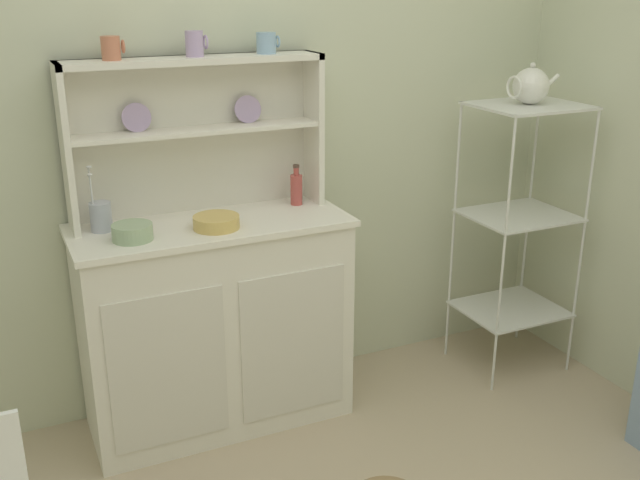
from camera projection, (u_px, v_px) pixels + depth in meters
The scene contains 12 objects.
wall_back at pixel (218, 112), 2.98m from camera, with size 3.84×0.05×2.50m, color beige.
hutch_cabinet at pixel (216, 322), 2.98m from camera, with size 1.07×0.45×0.87m.
hutch_shelf_unit at pixel (194, 122), 2.85m from camera, with size 1.00×0.18×0.61m.
bakers_rack at pixel (519, 211), 3.32m from camera, with size 0.46×0.39×1.25m.
cup_terracotta_0 at pixel (111, 48), 2.61m from camera, with size 0.08×0.07×0.08m.
cup_lilac_1 at pixel (195, 44), 2.72m from camera, with size 0.08×0.07×0.09m.
cup_sky_2 at pixel (267, 43), 2.84m from camera, with size 0.09×0.08×0.08m.
bowl_mixing_large at pixel (132, 232), 2.64m from camera, with size 0.15×0.15×0.06m, color #9EB78E.
bowl_floral_medium at pixel (216, 222), 2.77m from camera, with size 0.17×0.17×0.05m, color #DBB760.
jam_bottle at pixel (296, 188), 3.05m from camera, with size 0.05×0.05×0.17m.
utensil_jar at pixel (101, 216), 2.73m from camera, with size 0.08×0.08×0.25m.
porcelain_teapot at pixel (531, 86), 3.14m from camera, with size 0.25×0.16×0.18m.
Camera 1 is at (-0.88, -1.26, 1.76)m, focal length 41.29 mm.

